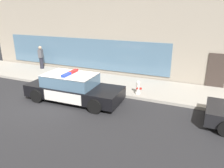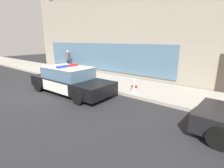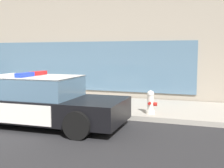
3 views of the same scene
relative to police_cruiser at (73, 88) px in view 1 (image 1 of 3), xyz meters
name	(u,v)px [view 1 (image 1 of 3)]	position (x,y,z in m)	size (l,w,h in m)	color
ground	(45,101)	(-1.28, -0.68, -0.68)	(48.00, 48.00, 0.00)	#262628
sidewalk	(82,79)	(-1.28, 2.98, -0.60)	(48.00, 3.30, 0.15)	#A39E93
storefront_building	(138,4)	(0.26, 9.70, 4.20)	(21.26, 10.13, 9.75)	gray
police_cruiser	(73,88)	(0.00, 0.00, 0.00)	(4.92, 2.15, 1.49)	black
fire_hydrant	(138,87)	(2.87, 1.80, -0.18)	(0.34, 0.39, 0.73)	silver
pedestrian_on_sidewalk	(41,57)	(-5.37, 3.93, 0.33)	(0.37, 0.46, 1.71)	#23232D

